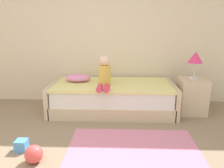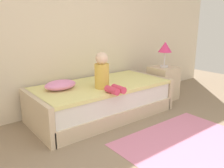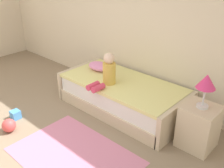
{
  "view_description": "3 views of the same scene",
  "coord_description": "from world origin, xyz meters",
  "px_view_note": "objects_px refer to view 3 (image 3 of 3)",
  "views": [
    {
      "loc": [
        0.47,
        -1.73,
        1.46
      ],
      "look_at": [
        0.34,
        1.75,
        0.55
      ],
      "focal_mm": 36.06,
      "sensor_mm": 36.0,
      "label": 1
    },
    {
      "loc": [
        -1.61,
        -0.76,
        1.41
      ],
      "look_at": [
        0.34,
        1.75,
        0.55
      ],
      "focal_mm": 37.65,
      "sensor_mm": 36.0,
      "label": 2
    },
    {
      "loc": [
        2.75,
        -0.9,
        2.32
      ],
      "look_at": [
        0.34,
        1.75,
        0.55
      ],
      "focal_mm": 42.0,
      "sensor_mm": 36.0,
      "label": 3
    }
  ],
  "objects_px": {
    "nightstand": "(199,127)",
    "toy_block": "(16,115)",
    "toy_ball": "(9,125)",
    "bed": "(122,96)",
    "pillow": "(99,66)",
    "child_figure": "(107,72)",
    "table_lamp": "(206,83)"
  },
  "relations": [
    {
      "from": "toy_ball",
      "to": "child_figure",
      "type": "bearing_deg",
      "value": 63.44
    },
    {
      "from": "nightstand",
      "to": "toy_block",
      "type": "distance_m",
      "value": 2.74
    },
    {
      "from": "nightstand",
      "to": "toy_ball",
      "type": "bearing_deg",
      "value": -144.37
    },
    {
      "from": "child_figure",
      "to": "nightstand",
      "type": "bearing_deg",
      "value": 7.06
    },
    {
      "from": "nightstand",
      "to": "pillow",
      "type": "bearing_deg",
      "value": 175.75
    },
    {
      "from": "nightstand",
      "to": "table_lamp",
      "type": "bearing_deg",
      "value": 45.0
    },
    {
      "from": "bed",
      "to": "table_lamp",
      "type": "distance_m",
      "value": 1.52
    },
    {
      "from": "bed",
      "to": "toy_ball",
      "type": "xyz_separation_m",
      "value": [
        -0.8,
        -1.59,
        -0.15
      ]
    },
    {
      "from": "table_lamp",
      "to": "pillow",
      "type": "relative_size",
      "value": 1.02
    },
    {
      "from": "pillow",
      "to": "toy_block",
      "type": "distance_m",
      "value": 1.6
    },
    {
      "from": "toy_ball",
      "to": "bed",
      "type": "bearing_deg",
      "value": 63.19
    },
    {
      "from": "pillow",
      "to": "child_figure",
      "type": "bearing_deg",
      "value": -33.62
    },
    {
      "from": "pillow",
      "to": "toy_block",
      "type": "xyz_separation_m",
      "value": [
        -0.43,
        -1.45,
        -0.5
      ]
    },
    {
      "from": "nightstand",
      "to": "toy_ball",
      "type": "height_order",
      "value": "nightstand"
    },
    {
      "from": "pillow",
      "to": "bed",
      "type": "bearing_deg",
      "value": -9.21
    },
    {
      "from": "bed",
      "to": "toy_block",
      "type": "distance_m",
      "value": 1.72
    },
    {
      "from": "toy_ball",
      "to": "toy_block",
      "type": "bearing_deg",
      "value": 135.88
    },
    {
      "from": "bed",
      "to": "nightstand",
      "type": "relative_size",
      "value": 3.52
    },
    {
      "from": "child_figure",
      "to": "toy_ball",
      "type": "distance_m",
      "value": 1.64
    },
    {
      "from": "pillow",
      "to": "toy_block",
      "type": "height_order",
      "value": "pillow"
    },
    {
      "from": "toy_ball",
      "to": "toy_block",
      "type": "height_order",
      "value": "toy_ball"
    },
    {
      "from": "bed",
      "to": "pillow",
      "type": "relative_size",
      "value": 4.8
    },
    {
      "from": "toy_block",
      "to": "table_lamp",
      "type": "bearing_deg",
      "value": 28.64
    },
    {
      "from": "bed",
      "to": "pillow",
      "type": "height_order",
      "value": "pillow"
    },
    {
      "from": "bed",
      "to": "pillow",
      "type": "bearing_deg",
      "value": 170.79
    },
    {
      "from": "nightstand",
      "to": "toy_ball",
      "type": "relative_size",
      "value": 3.0
    },
    {
      "from": "child_figure",
      "to": "pillow",
      "type": "bearing_deg",
      "value": 146.38
    },
    {
      "from": "bed",
      "to": "pillow",
      "type": "xyz_separation_m",
      "value": [
        -0.62,
        0.1,
        0.32
      ]
    },
    {
      "from": "bed",
      "to": "toy_ball",
      "type": "relative_size",
      "value": 10.56
    },
    {
      "from": "nightstand",
      "to": "toy_ball",
      "type": "xyz_separation_m",
      "value": [
        -2.15,
        -1.54,
        -0.2
      ]
    },
    {
      "from": "nightstand",
      "to": "child_figure",
      "type": "bearing_deg",
      "value": -172.94
    },
    {
      "from": "toy_ball",
      "to": "toy_block",
      "type": "distance_m",
      "value": 0.34
    }
  ]
}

